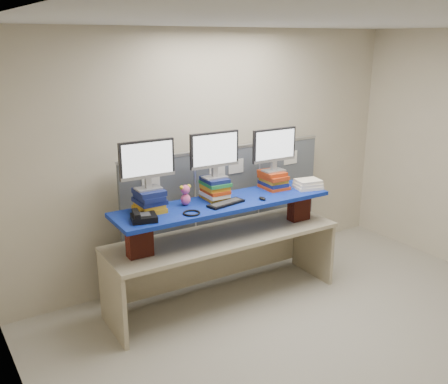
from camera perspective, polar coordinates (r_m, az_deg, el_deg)
room at (r=4.25m, az=13.64°, el=-0.84°), size 5.00×4.00×2.80m
cubicle_partition at (r=5.75m, az=0.35°, el=-2.25°), size 2.60×0.06×1.53m
desk at (r=5.20m, az=0.00°, el=-6.42°), size 2.49×0.79×0.75m
brick_pier_left at (r=4.66m, az=-9.65°, el=-5.44°), size 0.24×0.13×0.32m
brick_pier_right at (r=5.56m, az=8.57°, el=-1.60°), size 0.24×0.13×0.32m
blue_board at (r=5.03m, az=0.00°, el=-1.32°), size 2.30×0.64×0.04m
book_stack_left at (r=4.76m, az=-8.52°, el=-0.95°), size 0.26×0.31×0.22m
book_stack_center at (r=5.07m, az=-1.05°, el=0.43°), size 0.25×0.31×0.22m
book_stack_right at (r=5.46m, az=5.65°, el=1.38°), size 0.27×0.32×0.19m
monitor_left at (r=4.66m, az=-8.78°, el=3.44°), size 0.54×0.16×0.47m
monitor_center at (r=4.97m, az=-1.08°, el=4.58°), size 0.54×0.16×0.47m
monitor_right at (r=5.38m, az=5.76°, el=5.12°), size 0.54×0.16×0.47m
keyboard at (r=4.93m, az=0.23°, el=-1.29°), size 0.42×0.20×0.03m
mouse at (r=5.08m, az=4.40°, el=-0.73°), size 0.07×0.10×0.03m
desk_phone at (r=4.54m, az=-9.25°, el=-2.86°), size 0.27×0.25×0.09m
headset at (r=4.67m, az=-3.73°, el=-2.40°), size 0.21×0.21×0.02m
plush_toy at (r=4.89m, az=-4.42°, el=-0.32°), size 0.12×0.09×0.21m
binder_stack at (r=5.52m, az=9.57°, el=0.89°), size 0.32×0.28×0.10m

